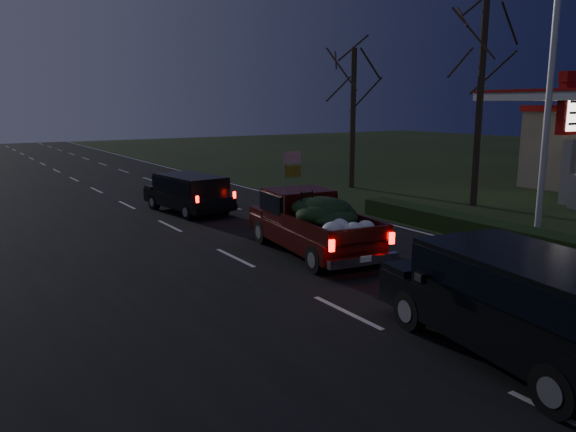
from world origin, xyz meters
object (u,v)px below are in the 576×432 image
light_pole (552,63)px  gas_price_pylon (573,116)px  lead_suv (189,190)px  pickup_truck (312,220)px  rear_suv (526,296)px

light_pole → gas_price_pylon: size_ratio=1.64×
light_pole → lead_suv: bearing=128.3°
gas_price_pylon → lead_suv: gas_price_pylon is taller
light_pole → gas_price_pylon: 7.36m
lead_suv → light_pole: bearing=-58.2°
pickup_truck → rear_suv: (-1.02, -7.60, 0.13)m
pickup_truck → rear_suv: bearing=-90.5°
pickup_truck → lead_suv: 7.69m
light_pole → rear_suv: (-8.36, -5.28, -4.36)m
lead_suv → rear_suv: bearing=-98.3°
rear_suv → lead_suv: bearing=97.1°
pickup_truck → gas_price_pylon: bearing=10.0°
light_pole → gas_price_pylon: (6.50, 2.99, -1.71)m
pickup_truck → rear_suv: 7.67m
gas_price_pylon → pickup_truck: bearing=-177.2°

